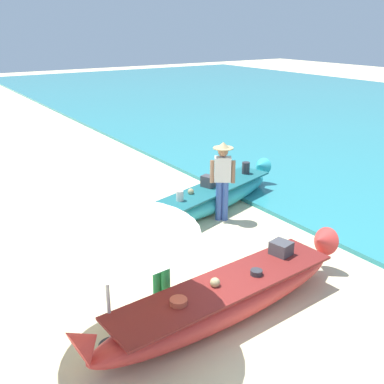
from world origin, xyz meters
The scene contains 7 objects.
ground_plane centered at (0.00, 0.00, 0.00)m, with size 80.00×80.00×0.00m, color beige.
sea centered at (15.76, 8.00, 0.05)m, with size 24.00×56.00×0.10m, color teal.
boat_red_foreground centered at (0.52, -0.22, 0.32)m, with size 4.87×1.17×0.89m.
boat_cyan_midground centered at (2.96, 3.36, 0.32)m, with size 4.26×1.90×0.87m.
person_vendor_hatted centered at (2.64, 2.74, 1.04)m, with size 0.56×0.48×1.80m.
person_tourist_customer centered at (-0.16, 0.54, 0.93)m, with size 0.49×0.55×1.64m.
patio_umbrella_large centered at (-1.22, 0.06, 1.93)m, with size 2.42×2.42×2.16m.
Camera 1 is at (-3.10, -4.79, 4.14)m, focal length 42.73 mm.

